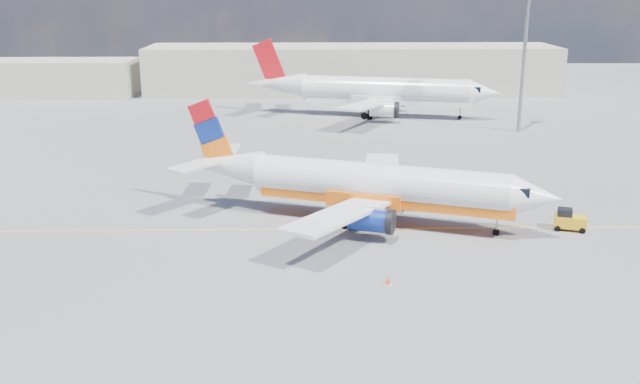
{
  "coord_description": "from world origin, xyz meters",
  "views": [
    {
      "loc": [
        -3.08,
        -49.44,
        18.49
      ],
      "look_at": [
        -2.02,
        1.38,
        3.5
      ],
      "focal_mm": 40.0,
      "sensor_mm": 36.0,
      "label": 1
    }
  ],
  "objects_px": {
    "gse_tug": "(569,220)",
    "second_jet": "(377,91)",
    "main_jet": "(368,185)",
    "traffic_cone": "(388,281)"
  },
  "relations": [
    {
      "from": "main_jet",
      "to": "second_jet",
      "type": "height_order",
      "value": "second_jet"
    },
    {
      "from": "gse_tug",
      "to": "traffic_cone",
      "type": "height_order",
      "value": "gse_tug"
    },
    {
      "from": "gse_tug",
      "to": "traffic_cone",
      "type": "xyz_separation_m",
      "value": [
        -15.2,
        -10.16,
        -0.52
      ]
    },
    {
      "from": "second_jet",
      "to": "traffic_cone",
      "type": "distance_m",
      "value": 59.5
    },
    {
      "from": "second_jet",
      "to": "traffic_cone",
      "type": "relative_size",
      "value": 62.62
    },
    {
      "from": "second_jet",
      "to": "main_jet",
      "type": "bearing_deg",
      "value": -83.12
    },
    {
      "from": "second_jet",
      "to": "gse_tug",
      "type": "relative_size",
      "value": 13.51
    },
    {
      "from": "main_jet",
      "to": "traffic_cone",
      "type": "relative_size",
      "value": 53.58
    },
    {
      "from": "traffic_cone",
      "to": "main_jet",
      "type": "bearing_deg",
      "value": 91.46
    },
    {
      "from": "gse_tug",
      "to": "second_jet",
      "type": "bearing_deg",
      "value": 119.66
    }
  ]
}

